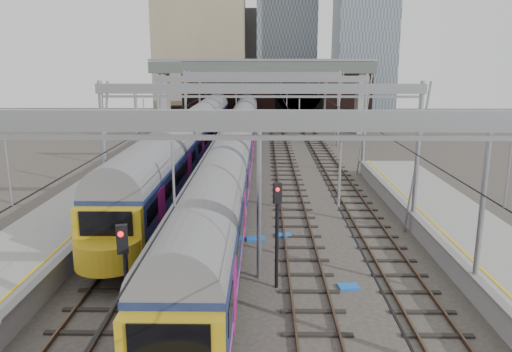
{
  "coord_description": "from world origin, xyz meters",
  "views": [
    {
      "loc": [
        0.17,
        -17.66,
        8.96
      ],
      "look_at": [
        -0.26,
        10.78,
        2.4
      ],
      "focal_mm": 35.0,
      "sensor_mm": 36.0,
      "label": 1
    }
  ],
  "objects_px": {
    "train_main": "(237,142)",
    "train_second": "(193,137)",
    "signal_near_centre": "(277,222)",
    "signal_near_left": "(126,279)"
  },
  "relations": [
    {
      "from": "train_main",
      "to": "signal_near_centre",
      "type": "relative_size",
      "value": 13.9
    },
    {
      "from": "train_second",
      "to": "signal_near_centre",
      "type": "relative_size",
      "value": 11.21
    },
    {
      "from": "train_main",
      "to": "signal_near_left",
      "type": "xyz_separation_m",
      "value": [
        -1.76,
        -27.75,
        0.5
      ]
    },
    {
      "from": "train_main",
      "to": "train_second",
      "type": "bearing_deg",
      "value": 150.51
    },
    {
      "from": "train_main",
      "to": "signal_near_centre",
      "type": "height_order",
      "value": "train_main"
    },
    {
      "from": "train_second",
      "to": "signal_near_centre",
      "type": "xyz_separation_m",
      "value": [
        6.71,
        -24.52,
        0.3
      ]
    },
    {
      "from": "train_main",
      "to": "signal_near_left",
      "type": "height_order",
      "value": "train_main"
    },
    {
      "from": "signal_near_left",
      "to": "train_second",
      "type": "bearing_deg",
      "value": 77.04
    },
    {
      "from": "train_main",
      "to": "train_second",
      "type": "height_order",
      "value": "train_second"
    },
    {
      "from": "train_second",
      "to": "signal_near_left",
      "type": "distance_m",
      "value": 30.1
    }
  ]
}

